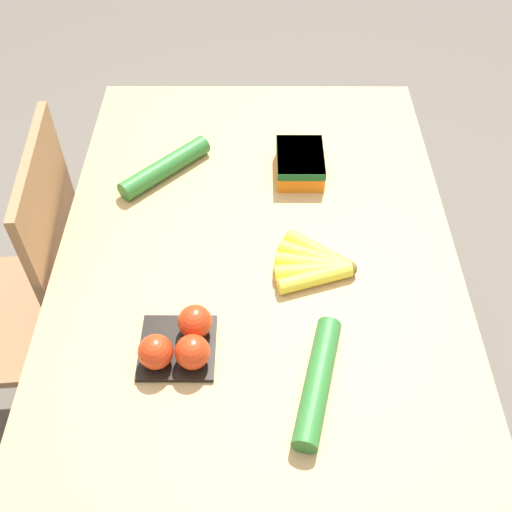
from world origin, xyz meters
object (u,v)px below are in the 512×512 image
(cucumber_near, at_px, (317,381))
(tomato_pack, at_px, (179,343))
(chair, at_px, (34,301))
(carrot_bag, at_px, (299,162))
(banana_bunch, at_px, (315,264))
(cucumber_far, at_px, (164,167))

(cucumber_near, bearing_deg, tomato_pack, 73.89)
(chair, distance_m, carrot_bag, 0.78)
(chair, height_order, banana_bunch, chair)
(carrot_bag, bearing_deg, chair, 105.04)
(chair, bearing_deg, tomato_pack, 48.14)
(banana_bunch, xyz_separation_m, cucumber_near, (-0.28, 0.01, 0.01))
(banana_bunch, xyz_separation_m, carrot_bag, (0.31, 0.02, 0.02))
(chair, height_order, tomato_pack, chair)
(banana_bunch, height_order, tomato_pack, tomato_pack)
(carrot_bag, xyz_separation_m, cucumber_far, (-0.01, 0.33, -0.01))
(chair, height_order, cucumber_far, chair)
(carrot_bag, distance_m, cucumber_near, 0.59)
(cucumber_near, relative_size, cucumber_far, 1.20)
(banana_bunch, distance_m, tomato_pack, 0.34)
(banana_bunch, xyz_separation_m, cucumber_far, (0.31, 0.35, 0.01))
(cucumber_near, bearing_deg, chair, 59.46)
(cucumber_far, bearing_deg, cucumber_near, -150.38)
(cucumber_far, bearing_deg, tomato_pack, -170.88)
(tomato_pack, xyz_separation_m, cucumber_near, (-0.07, -0.25, -0.01))
(banana_bunch, relative_size, cucumber_near, 0.67)
(carrot_bag, distance_m, cucumber_far, 0.33)
(carrot_bag, bearing_deg, cucumber_far, 91.44)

